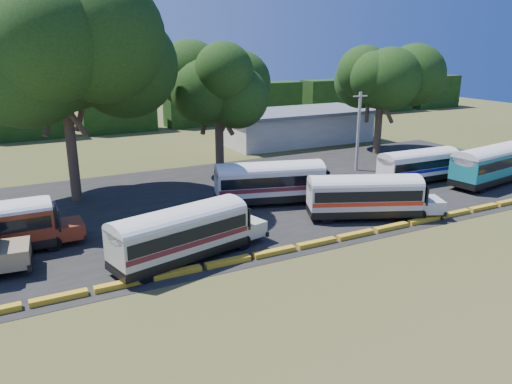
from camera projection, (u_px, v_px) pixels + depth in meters
name	position (u px, v px, depth m)	size (l,w,h in m)	color
ground	(305.00, 256.00, 29.32)	(160.00, 160.00, 0.00)	#3A4A18
asphalt_strip	(234.00, 199.00, 39.96)	(64.00, 24.00, 0.02)	black
curb	(296.00, 247.00, 30.12)	(53.70, 0.45, 0.30)	yellow
terminal_building	(297.00, 126.00, 62.17)	(19.00, 9.00, 4.00)	beige
treeline_backdrop	(118.00, 110.00, 69.28)	(130.00, 4.00, 6.00)	black
bus_cream_west	(183.00, 231.00, 28.12)	(10.07, 4.66, 3.21)	black
bus_cream_east	(272.00, 180.00, 38.30)	(10.40, 5.05, 3.32)	black
bus_white_red	(367.00, 194.00, 35.12)	(9.72, 5.96, 3.15)	black
bus_white_blue	(420.00, 164.00, 44.18)	(9.21, 2.55, 3.01)	black
bus_teal	(493.00, 162.00, 43.57)	(10.74, 4.08, 3.44)	black
tree_west	(61.00, 48.00, 36.40)	(12.91, 12.91, 16.44)	#3E2A1F
tree_center	(218.00, 79.00, 44.85)	(8.17, 8.17, 11.96)	#3E2A1F
tree_east	(382.00, 80.00, 54.08)	(8.82, 8.82, 11.46)	#3E2A1F
utility_pole	(358.00, 131.00, 47.81)	(1.60, 0.30, 7.58)	gray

